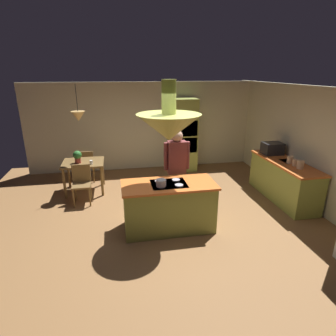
% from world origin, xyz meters
% --- Properties ---
extents(ground, '(8.16, 8.16, 0.00)m').
position_xyz_m(ground, '(0.00, 0.00, 0.00)').
color(ground, olive).
extents(wall_back, '(6.80, 0.10, 2.55)m').
position_xyz_m(wall_back, '(0.00, 3.45, 1.27)').
color(wall_back, beige).
rests_on(wall_back, ground).
extents(wall_right, '(0.10, 7.20, 2.55)m').
position_xyz_m(wall_right, '(3.25, 0.40, 1.27)').
color(wall_right, beige).
rests_on(wall_right, ground).
extents(kitchen_island, '(1.71, 0.79, 0.93)m').
position_xyz_m(kitchen_island, '(0.00, -0.20, 0.46)').
color(kitchen_island, '#939E42').
rests_on(kitchen_island, ground).
extents(counter_run_right, '(0.73, 2.05, 0.91)m').
position_xyz_m(counter_run_right, '(2.84, 0.60, 0.47)').
color(counter_run_right, '#939E42').
rests_on(counter_run_right, ground).
extents(oven_tower, '(0.66, 0.62, 2.10)m').
position_xyz_m(oven_tower, '(1.10, 3.04, 1.05)').
color(oven_tower, '#939E42').
rests_on(oven_tower, ground).
extents(dining_table, '(0.97, 0.82, 0.76)m').
position_xyz_m(dining_table, '(-1.70, 1.90, 0.65)').
color(dining_table, brown).
rests_on(dining_table, ground).
extents(person_at_island, '(0.53, 0.23, 1.74)m').
position_xyz_m(person_at_island, '(0.29, 0.47, 1.01)').
color(person_at_island, tan).
rests_on(person_at_island, ground).
extents(range_hood, '(1.10, 1.10, 1.00)m').
position_xyz_m(range_hood, '(0.00, -0.20, 1.96)').
color(range_hood, '#939E42').
extents(pendant_light_over_table, '(0.32, 0.32, 0.82)m').
position_xyz_m(pendant_light_over_table, '(-1.70, 1.90, 1.86)').
color(pendant_light_over_table, '#E0B266').
extents(chair_facing_island, '(0.40, 0.40, 0.87)m').
position_xyz_m(chair_facing_island, '(-1.70, 1.27, 0.50)').
color(chair_facing_island, brown).
rests_on(chair_facing_island, ground).
extents(chair_by_back_wall, '(0.40, 0.40, 0.87)m').
position_xyz_m(chair_by_back_wall, '(-1.70, 2.53, 0.50)').
color(chair_by_back_wall, brown).
rests_on(chair_by_back_wall, ground).
extents(potted_plant_on_table, '(0.20, 0.20, 0.30)m').
position_xyz_m(potted_plant_on_table, '(-1.81, 1.84, 0.93)').
color(potted_plant_on_table, '#99382D').
rests_on(potted_plant_on_table, dining_table).
extents(cup_on_table, '(0.07, 0.07, 0.09)m').
position_xyz_m(cup_on_table, '(-1.49, 1.69, 0.81)').
color(cup_on_table, white).
rests_on(cup_on_table, dining_table).
extents(canister_flour, '(0.14, 0.14, 0.18)m').
position_xyz_m(canister_flour, '(2.84, 0.10, 1.00)').
color(canister_flour, '#E0B78C').
rests_on(canister_flour, counter_run_right).
extents(canister_sugar, '(0.11, 0.11, 0.15)m').
position_xyz_m(canister_sugar, '(2.84, 0.28, 0.99)').
color(canister_sugar, '#E0B78C').
rests_on(canister_sugar, counter_run_right).
extents(canister_tea, '(0.13, 0.13, 0.16)m').
position_xyz_m(canister_tea, '(2.84, 0.46, 0.99)').
color(canister_tea, '#E0B78C').
rests_on(canister_tea, counter_run_right).
extents(microwave_on_counter, '(0.46, 0.36, 0.28)m').
position_xyz_m(microwave_on_counter, '(2.84, 1.20, 1.05)').
color(microwave_on_counter, '#232326').
rests_on(microwave_on_counter, counter_run_right).
extents(cooking_pot_on_cooktop, '(0.18, 0.18, 0.12)m').
position_xyz_m(cooking_pot_on_cooktop, '(-0.16, -0.33, 0.99)').
color(cooking_pot_on_cooktop, '#B2B2B7').
rests_on(cooking_pot_on_cooktop, kitchen_island).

